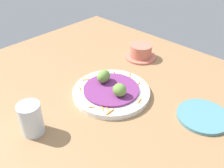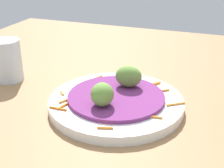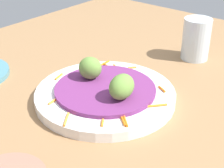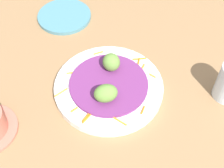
{
  "view_description": "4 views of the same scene",
  "coord_description": "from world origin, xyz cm",
  "px_view_note": "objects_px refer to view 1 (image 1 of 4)",
  "views": [
    {
      "loc": [
        52.03,
        -43.91,
        53.61
      ],
      "look_at": [
        5.54,
        4.97,
        6.3
      ],
      "focal_mm": 39.49,
      "sensor_mm": 36.0,
      "label": 1
    },
    {
      "loc": [
        55.92,
        22.22,
        31.82
      ],
      "look_at": [
        4.95,
        3.71,
        6.62
      ],
      "focal_mm": 49.58,
      "sensor_mm": 36.0,
      "label": 2
    },
    {
      "loc": [
        -30.75,
        46.76,
        35.77
      ],
      "look_at": [
        4.95,
        3.33,
        4.9
      ],
      "focal_mm": 54.91,
      "sensor_mm": 36.0,
      "label": 3
    },
    {
      "loc": [
        -40.92,
        8.1,
        62.64
      ],
      "look_at": [
        4.26,
        4.05,
        5.64
      ],
      "focal_mm": 50.17,
      "sensor_mm": 36.0,
      "label": 4
    }
  ],
  "objects_px": {
    "guac_scoop_center": "(120,90)",
    "terracotta_bowl": "(141,52)",
    "main_plate": "(111,92)",
    "guac_scoop_left": "(104,76)",
    "side_plate_small": "(203,116)",
    "water_glass": "(31,119)"
  },
  "relations": [
    {
      "from": "terracotta_bowl",
      "to": "main_plate",
      "type": "bearing_deg",
      "value": -71.97
    },
    {
      "from": "main_plate",
      "to": "guac_scoop_left",
      "type": "distance_m",
      "value": 0.06
    },
    {
      "from": "guac_scoop_left",
      "to": "guac_scoop_center",
      "type": "distance_m",
      "value": 0.1
    },
    {
      "from": "main_plate",
      "to": "water_glass",
      "type": "xyz_separation_m",
      "value": [
        -0.04,
        -0.28,
        0.04
      ]
    },
    {
      "from": "terracotta_bowl",
      "to": "water_glass",
      "type": "bearing_deg",
      "value": -84.88
    },
    {
      "from": "guac_scoop_center",
      "to": "terracotta_bowl",
      "type": "height_order",
      "value": "guac_scoop_center"
    },
    {
      "from": "guac_scoop_center",
      "to": "water_glass",
      "type": "height_order",
      "value": "water_glass"
    },
    {
      "from": "main_plate",
      "to": "terracotta_bowl",
      "type": "xyz_separation_m",
      "value": [
        -0.09,
        0.28,
        0.02
      ]
    },
    {
      "from": "guac_scoop_left",
      "to": "guac_scoop_center",
      "type": "bearing_deg",
      "value": -12.46
    },
    {
      "from": "main_plate",
      "to": "water_glass",
      "type": "height_order",
      "value": "water_glass"
    },
    {
      "from": "guac_scoop_center",
      "to": "main_plate",
      "type": "bearing_deg",
      "value": 167.54
    },
    {
      "from": "guac_scoop_left",
      "to": "side_plate_small",
      "type": "height_order",
      "value": "guac_scoop_left"
    },
    {
      "from": "side_plate_small",
      "to": "water_glass",
      "type": "height_order",
      "value": "water_glass"
    },
    {
      "from": "guac_scoop_center",
      "to": "terracotta_bowl",
      "type": "distance_m",
      "value": 0.32
    },
    {
      "from": "main_plate",
      "to": "guac_scoop_center",
      "type": "xyz_separation_m",
      "value": [
        0.05,
        -0.01,
        0.04
      ]
    },
    {
      "from": "guac_scoop_center",
      "to": "side_plate_small",
      "type": "xyz_separation_m",
      "value": [
        0.24,
        0.12,
        -0.04
      ]
    },
    {
      "from": "terracotta_bowl",
      "to": "water_glass",
      "type": "height_order",
      "value": "water_glass"
    },
    {
      "from": "side_plate_small",
      "to": "water_glass",
      "type": "distance_m",
      "value": 0.51
    },
    {
      "from": "side_plate_small",
      "to": "water_glass",
      "type": "relative_size",
      "value": 1.63
    },
    {
      "from": "guac_scoop_center",
      "to": "terracotta_bowl",
      "type": "relative_size",
      "value": 0.34
    },
    {
      "from": "side_plate_small",
      "to": "terracotta_bowl",
      "type": "relative_size",
      "value": 1.19
    },
    {
      "from": "main_plate",
      "to": "terracotta_bowl",
      "type": "bearing_deg",
      "value": 108.03
    }
  ]
}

